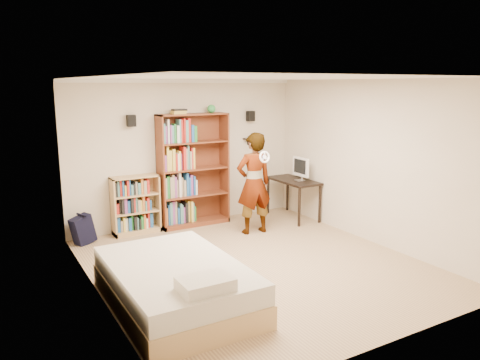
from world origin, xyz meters
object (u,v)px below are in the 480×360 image
at_px(daybed, 176,279).
at_px(tall_bookshelf, 194,170).
at_px(computer_desk, 293,199).
at_px(low_bookshelf, 136,205).
at_px(person, 254,183).

bearing_deg(daybed, tall_bookshelf, 61.64).
bearing_deg(computer_desk, low_bookshelf, 168.63).
distance_m(low_bookshelf, daybed, 2.99).
height_order(daybed, person, person).
distance_m(tall_bookshelf, low_bookshelf, 1.23).
bearing_deg(computer_desk, person, -160.45).
xyz_separation_m(low_bookshelf, daybed, (-0.45, -2.95, -0.19)).
relative_size(daybed, person, 1.23).
xyz_separation_m(low_bookshelf, computer_desk, (3.00, -0.60, -0.13)).
bearing_deg(tall_bookshelf, person, -54.06).
relative_size(tall_bookshelf, person, 1.16).
bearing_deg(tall_bookshelf, computer_desk, -16.73).
distance_m(tall_bookshelf, person, 1.22).
bearing_deg(person, tall_bookshelf, -49.51).
relative_size(low_bookshelf, computer_desk, 0.91).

